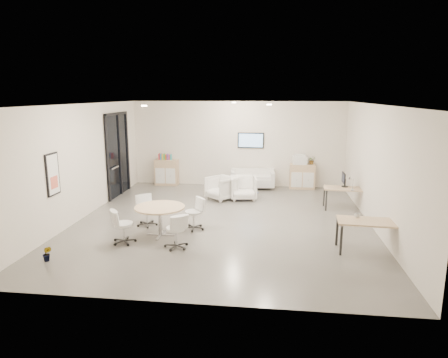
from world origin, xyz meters
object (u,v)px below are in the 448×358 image
at_px(desk_front, 369,224).
at_px(round_table, 160,210).
at_px(armchair_right, 243,187).
at_px(sideboard_left, 167,172).
at_px(loveseat, 252,179).
at_px(desk_rear, 345,190).
at_px(armchair_left, 221,187).
at_px(sideboard_right, 302,176).

relative_size(desk_front, round_table, 1.14).
bearing_deg(armchair_right, round_table, -124.23).
height_order(sideboard_left, desk_front, sideboard_left).
distance_m(armchair_right, desk_front, 5.21).
bearing_deg(round_table, sideboard_left, 103.37).
xyz_separation_m(loveseat, round_table, (-2.00, -5.43, 0.34)).
height_order(armchair_right, desk_rear, armchair_right).
bearing_deg(armchair_left, round_table, -64.70).
height_order(sideboard_left, round_table, sideboard_left).
height_order(armchair_right, desk_front, armchair_right).
bearing_deg(desk_front, armchair_left, 137.14).
bearing_deg(desk_front, loveseat, 120.28).
xyz_separation_m(sideboard_right, desk_front, (1.05, -6.01, 0.18)).
distance_m(loveseat, round_table, 5.80).
height_order(sideboard_right, round_table, sideboard_right).
distance_m(loveseat, desk_front, 6.54).
height_order(sideboard_right, armchair_left, sideboard_right).
height_order(loveseat, armchair_right, armchair_right).
distance_m(sideboard_left, armchair_right, 3.62).
bearing_deg(armchair_left, loveseat, 102.69).
height_order(loveseat, round_table, round_table).
height_order(sideboard_left, sideboard_right, sideboard_left).
bearing_deg(loveseat, sideboard_left, 172.98).
height_order(sideboard_right, desk_front, sideboard_right).
xyz_separation_m(sideboard_right, loveseat, (-1.84, -0.16, -0.13)).
bearing_deg(desk_rear, round_table, -144.32).
bearing_deg(armchair_left, sideboard_right, 75.61).
distance_m(sideboard_right, armchair_left, 3.38).
height_order(armchair_left, round_table, armchair_left).
height_order(sideboard_right, desk_rear, sideboard_right).
bearing_deg(armchair_left, sideboard_left, -177.59).
height_order(sideboard_left, armchair_right, sideboard_left).
relative_size(armchair_right, desk_rear, 0.65).
height_order(desk_front, round_table, round_table).
height_order(loveseat, armchair_left, armchair_left).
relative_size(loveseat, round_table, 1.35).
height_order(sideboard_right, loveseat, sideboard_right).
bearing_deg(desk_front, armchair_right, 130.61).
xyz_separation_m(armchair_left, round_table, (-1.05, -3.67, 0.25)).
xyz_separation_m(desk_rear, round_table, (-4.96, -2.98, 0.07)).
xyz_separation_m(desk_front, round_table, (-4.89, 0.43, 0.03)).
bearing_deg(loveseat, armchair_right, -101.54).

